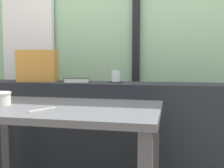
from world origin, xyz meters
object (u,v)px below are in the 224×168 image
breakfast_table (58,124)px  juice_glass (116,76)px  closed_book (77,80)px  fork_utensil (42,110)px  throw_pillow (37,66)px  coaster_square (116,82)px

breakfast_table → juice_glass: bearing=74.3°
closed_book → fork_utensil: (0.09, -0.76, -0.10)m
juice_glass → closed_book: juice_glass is taller
throw_pillow → breakfast_table: bearing=-54.5°
breakfast_table → coaster_square: coaster_square is taller
coaster_square → juice_glass: juice_glass is taller
breakfast_table → closed_book: bearing=99.7°
breakfast_table → fork_utensil: bearing=-97.3°
throw_pillow → juice_glass: bearing=4.2°
juice_glass → fork_utensil: size_ratio=0.54×
coaster_square → juice_glass: size_ratio=1.09×
coaster_square → closed_book: 0.31m
closed_book → throw_pillow: throw_pillow is taller
breakfast_table → closed_book: size_ratio=5.34×
fork_utensil → breakfast_table: bearing=109.4°
breakfast_table → closed_book: closed_book is taller
closed_book → breakfast_table: bearing=-80.3°
breakfast_table → juice_glass: 0.76m
fork_utensil → closed_book: bearing=123.1°
breakfast_table → fork_utensil: 0.19m
juice_glass → fork_utensil: juice_glass is taller
coaster_square → throw_pillow: throw_pillow is taller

